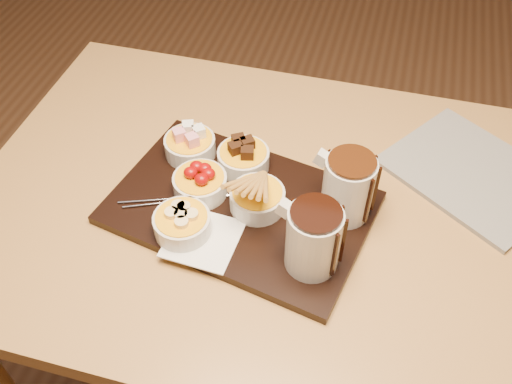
% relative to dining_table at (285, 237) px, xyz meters
% --- Properties ---
extents(ground, '(5.00, 5.00, 0.00)m').
position_rel_dining_table_xyz_m(ground, '(0.00, 0.00, -0.65)').
color(ground, '#57341D').
rests_on(ground, ground).
extents(dining_table, '(1.20, 0.80, 0.75)m').
position_rel_dining_table_xyz_m(dining_table, '(0.00, 0.00, 0.00)').
color(dining_table, '#AB7D3F').
rests_on(dining_table, ground).
extents(serving_board, '(0.51, 0.39, 0.02)m').
position_rel_dining_table_xyz_m(serving_board, '(-0.08, -0.04, 0.11)').
color(serving_board, black).
rests_on(serving_board, dining_table).
extents(napkin, '(0.13, 0.13, 0.00)m').
position_rel_dining_table_xyz_m(napkin, '(-0.12, -0.13, 0.12)').
color(napkin, white).
rests_on(napkin, serving_board).
extents(bowl_marshmallows, '(0.10, 0.10, 0.04)m').
position_rel_dining_table_xyz_m(bowl_marshmallows, '(-0.21, 0.07, 0.14)').
color(bowl_marshmallows, beige).
rests_on(bowl_marshmallows, serving_board).
extents(bowl_cake, '(0.10, 0.10, 0.04)m').
position_rel_dining_table_xyz_m(bowl_cake, '(-0.10, 0.06, 0.14)').
color(bowl_cake, beige).
rests_on(bowl_cake, serving_board).
extents(bowl_strawberries, '(0.10, 0.10, 0.04)m').
position_rel_dining_table_xyz_m(bowl_strawberries, '(-0.16, -0.03, 0.14)').
color(bowl_strawberries, beige).
rests_on(bowl_strawberries, serving_board).
extents(bowl_biscotti, '(0.10, 0.10, 0.04)m').
position_rel_dining_table_xyz_m(bowl_biscotti, '(-0.05, -0.03, 0.14)').
color(bowl_biscotti, beige).
rests_on(bowl_biscotti, serving_board).
extents(bowl_bananas, '(0.10, 0.10, 0.04)m').
position_rel_dining_table_xyz_m(bowl_bananas, '(-0.16, -0.12, 0.14)').
color(bowl_bananas, beige).
rests_on(bowl_bananas, serving_board).
extents(pitcher_dark_chocolate, '(0.10, 0.10, 0.12)m').
position_rel_dining_table_xyz_m(pitcher_dark_chocolate, '(0.07, -0.13, 0.18)').
color(pitcher_dark_chocolate, silver).
rests_on(pitcher_dark_chocolate, serving_board).
extents(pitcher_milk_chocolate, '(0.10, 0.10, 0.12)m').
position_rel_dining_table_xyz_m(pitcher_milk_chocolate, '(0.11, -0.01, 0.18)').
color(pitcher_milk_chocolate, silver).
rests_on(pitcher_milk_chocolate, serving_board).
extents(fondue_skewers, '(0.12, 0.25, 0.01)m').
position_rel_dining_table_xyz_m(fondue_skewers, '(-0.17, -0.05, 0.12)').
color(fondue_skewers, silver).
rests_on(fondue_skewers, serving_board).
extents(newspaper, '(0.39, 0.37, 0.01)m').
position_rel_dining_table_xyz_m(newspaper, '(0.33, 0.17, 0.10)').
color(newspaper, beige).
rests_on(newspaper, dining_table).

